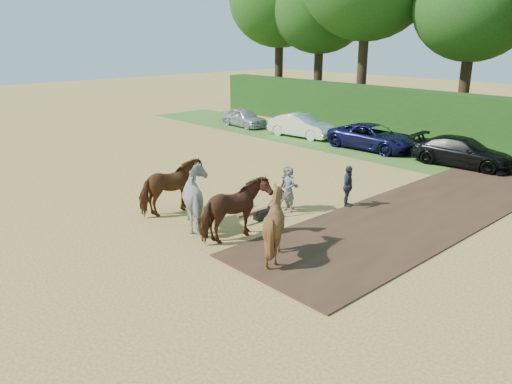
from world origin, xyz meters
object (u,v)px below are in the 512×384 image
(spectator_near, at_px, (288,188))
(parked_cars, at_px, (469,154))
(spectator_far, at_px, (348,187))
(plough_team, at_px, (220,204))

(spectator_near, relative_size, parked_cars, 0.05)
(spectator_far, relative_size, plough_team, 0.24)
(spectator_far, bearing_deg, plough_team, 139.22)
(spectator_near, bearing_deg, parked_cars, 26.83)
(spectator_near, xyz_separation_m, plough_team, (0.07, -3.28, 0.16))
(spectator_far, distance_m, parked_cars, 9.01)
(plough_team, bearing_deg, spectator_near, 91.30)
(parked_cars, bearing_deg, plough_team, -96.76)
(spectator_near, distance_m, plough_team, 3.28)
(spectator_near, height_order, parked_cars, spectator_near)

